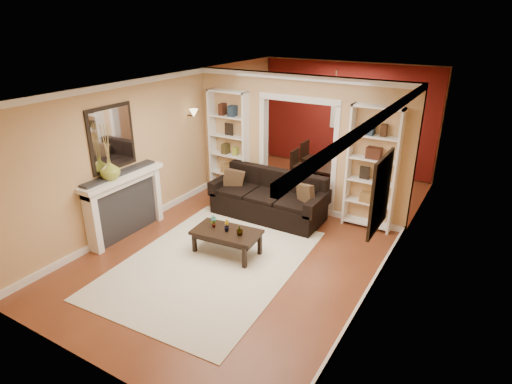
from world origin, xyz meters
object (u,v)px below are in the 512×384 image
Objects in this scene: sofa at (268,196)px; bookshelf_left at (229,145)px; coffee_table at (227,242)px; fireplace at (126,205)px; bookshelf_right at (372,169)px; dining_table at (329,172)px.

bookshelf_left reaches higher than sofa.
bookshelf_left is at bearing 116.88° from coffee_table.
bookshelf_left is at bearing 155.69° from sofa.
bookshelf_left is at bearing 77.95° from fireplace.
fireplace is (-1.82, -1.95, 0.14)m from sofa.
bookshelf_right is (1.82, 0.58, 0.71)m from sofa.
fireplace is (-0.54, -2.53, -0.57)m from bookshelf_left.
bookshelf_right is at bearing 0.00° from bookshelf_left.
dining_table is (0.28, 3.89, 0.08)m from coffee_table.
bookshelf_right is (1.72, 2.18, 0.94)m from coffee_table.
sofa is at bearing -24.31° from bookshelf_left.
bookshelf_left reaches higher than coffee_table.
fireplace is at bearing 152.59° from dining_table.
dining_table is at bearing 80.64° from sofa.
dining_table is (0.38, 2.30, -0.15)m from sofa.
bookshelf_left is 1.00× the size of bookshelf_right.
sofa is at bearing 46.91° from fireplace.
sofa is 1.38× the size of dining_table.
bookshelf_right is 4.47m from fireplace.
coffee_table is 0.48× the size of bookshelf_right.
fireplace is 1.04× the size of dining_table.
fireplace is at bearing -145.20° from bookshelf_right.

